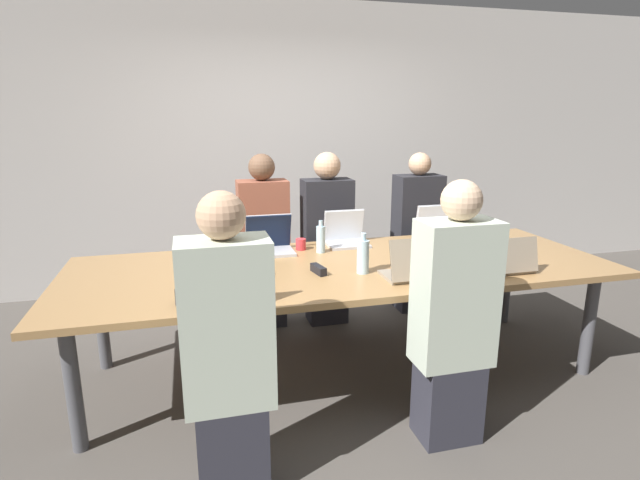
% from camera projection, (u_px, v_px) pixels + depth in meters
% --- Properties ---
extents(ground_plane, '(24.00, 24.00, 0.00)m').
position_uv_depth(ground_plane, '(342.00, 370.00, 3.47)').
color(ground_plane, '#4C4742').
extents(curtain_wall, '(12.00, 0.06, 2.80)m').
position_uv_depth(curtain_wall, '(284.00, 147.00, 5.04)').
color(curtain_wall, '#BCB7B2').
rests_on(curtain_wall, ground_plane).
extents(conference_table, '(3.54, 1.27, 0.76)m').
position_uv_depth(conference_table, '(343.00, 273.00, 3.29)').
color(conference_table, '#9E7547').
rests_on(conference_table, ground_plane).
extents(laptop_near_right, '(0.31, 0.23, 0.23)m').
position_uv_depth(laptop_near_right, '(510.00, 262.00, 3.10)').
color(laptop_near_right, gray).
rests_on(laptop_near_right, conference_table).
extents(cup_near_right, '(0.10, 0.10, 0.10)m').
position_uv_depth(cup_near_right, '(470.00, 268.00, 3.04)').
color(cup_near_right, '#232328').
rests_on(cup_near_right, conference_table).
extents(bottle_near_right, '(0.06, 0.06, 0.24)m').
position_uv_depth(bottle_near_right, '(461.00, 253.00, 3.18)').
color(bottle_near_right, '#ADD1E0').
rests_on(bottle_near_right, conference_table).
extents(laptop_far_right, '(0.32, 0.27, 0.28)m').
position_uv_depth(laptop_far_right, '(438.00, 231.00, 3.88)').
color(laptop_far_right, '#B7B7BC').
rests_on(laptop_far_right, conference_table).
extents(person_far_right, '(0.40, 0.24, 1.41)m').
position_uv_depth(person_far_right, '(416.00, 236.00, 4.41)').
color(person_far_right, '#2D2D38').
rests_on(person_far_right, ground_plane).
extents(laptop_far_midleft, '(0.33, 0.27, 0.27)m').
position_uv_depth(laptop_far_midleft, '(270.00, 241.00, 3.56)').
color(laptop_far_midleft, '#B7B7BC').
rests_on(laptop_far_midleft, conference_table).
extents(person_far_midleft, '(0.40, 0.24, 1.43)m').
position_uv_depth(person_far_midleft, '(264.00, 244.00, 4.06)').
color(person_far_midleft, '#2D2D38').
rests_on(person_far_midleft, ground_plane).
extents(cup_far_midleft, '(0.07, 0.07, 0.08)m').
position_uv_depth(cup_far_midleft, '(301.00, 244.00, 3.62)').
color(cup_far_midleft, red).
rests_on(cup_far_midleft, conference_table).
extents(laptop_far_center, '(0.31, 0.25, 0.26)m').
position_uv_depth(laptop_far_center, '(345.00, 235.00, 3.77)').
color(laptop_far_center, '#B7B7BC').
rests_on(laptop_far_center, conference_table).
extents(person_far_center, '(0.40, 0.24, 1.43)m').
position_uv_depth(person_far_center, '(327.00, 242.00, 4.13)').
color(person_far_center, '#2D2D38').
rests_on(person_far_center, ground_plane).
extents(bottle_far_center, '(0.06, 0.06, 0.23)m').
position_uv_depth(bottle_far_center, '(321.00, 239.00, 3.54)').
color(bottle_far_center, '#ADD1E0').
rests_on(bottle_far_center, conference_table).
extents(laptop_near_midright, '(0.31, 0.26, 0.26)m').
position_uv_depth(laptop_near_midright, '(412.00, 267.00, 2.96)').
color(laptop_near_midright, gray).
rests_on(laptop_near_midright, conference_table).
extents(person_near_midright, '(0.40, 0.24, 1.42)m').
position_uv_depth(person_near_midright, '(453.00, 320.00, 2.59)').
color(person_near_midright, '#2D2D38').
rests_on(person_near_midright, ground_plane).
extents(bottle_near_midright, '(0.08, 0.08, 0.25)m').
position_uv_depth(bottle_near_midright, '(363.00, 256.00, 3.08)').
color(bottle_near_midright, '#ADD1E0').
rests_on(bottle_near_midright, conference_table).
extents(laptop_near_left, '(0.33, 0.22, 0.23)m').
position_uv_depth(laptop_near_left, '(238.00, 289.00, 2.63)').
color(laptop_near_left, '#B7B7BC').
rests_on(laptop_near_left, conference_table).
extents(person_near_left, '(0.40, 0.24, 1.42)m').
position_uv_depth(person_near_left, '(228.00, 354.00, 2.22)').
color(person_near_left, '#2D2D38').
rests_on(person_near_left, ground_plane).
extents(cup_near_left, '(0.08, 0.08, 0.08)m').
position_uv_depth(cup_near_left, '(183.00, 297.00, 2.58)').
color(cup_near_left, '#232328').
rests_on(cup_near_left, conference_table).
extents(stapler, '(0.07, 0.16, 0.05)m').
position_uv_depth(stapler, '(318.00, 269.00, 3.09)').
color(stapler, black).
rests_on(stapler, conference_table).
extents(notebook, '(0.21, 0.18, 0.02)m').
position_uv_depth(notebook, '(257.00, 276.00, 3.01)').
color(notebook, '#2D4C8C').
rests_on(notebook, conference_table).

